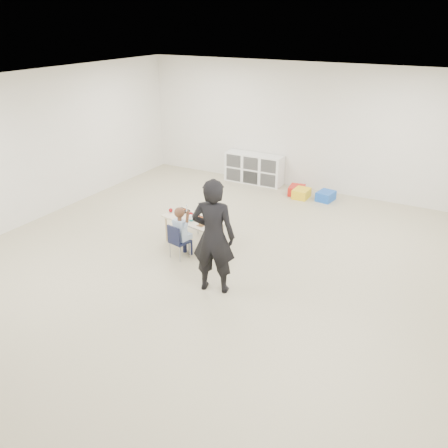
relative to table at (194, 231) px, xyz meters
The scene contains 16 objects.
room 1.52m from the table, 47.79° to the right, with size 9.00×9.02×2.80m.
table is the anchor object (origin of this frame).
chair_near 0.51m from the table, 85.25° to the right, with size 0.29×0.27×0.59m, color black, non-canonical shape.
chair_far 0.51m from the table, 94.75° to the left, with size 0.29×0.27×0.59m, color black, non-canonical shape.
child 0.56m from the table, 85.25° to the right, with size 0.40×0.40×0.94m, color #B5D1F5, non-canonical shape.
lunch_tray_near 0.28m from the table, 10.78° to the left, with size 0.22×0.16×0.03m, color black.
lunch_tray_far 0.47m from the table, 151.84° to the left, with size 0.22×0.16×0.03m, color black.
milk_carton 0.31m from the table, 80.15° to the right, with size 0.07×0.07×0.10m, color white.
bread_roll 0.43m from the table, 35.01° to the right, with size 0.09×0.09×0.07m, color tan.
apple_near 0.30m from the table, 143.40° to the left, with size 0.07×0.07×0.07m, color maroon.
apple_far 0.58m from the table, behind, with size 0.07×0.07×0.07m, color maroon.
cubby_shelf 3.58m from the table, 98.53° to the left, with size 1.40×0.40×0.70m, color white.
adult 1.63m from the table, 47.11° to the right, with size 0.62×0.41×1.71m, color black.
bin_red 3.32m from the table, 78.27° to the left, with size 0.32×0.41×0.20m, color red.
bin_yellow 3.22m from the table, 74.93° to the left, with size 0.32×0.41×0.20m, color yellow.
bin_blue 3.48m from the table, 67.07° to the left, with size 0.32×0.41×0.20m, color blue.
Camera 1 is at (3.38, -5.56, 3.71)m, focal length 38.00 mm.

